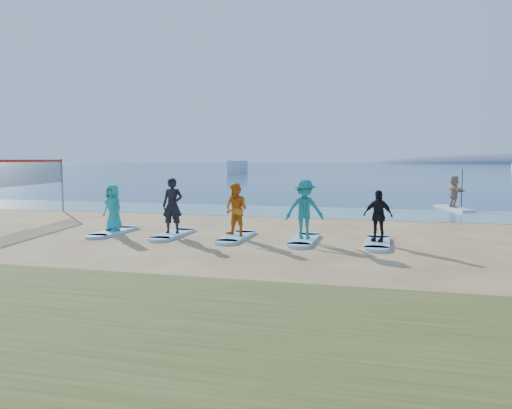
% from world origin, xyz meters
% --- Properties ---
extents(ground, '(600.00, 600.00, 0.00)m').
position_xyz_m(ground, '(0.00, 0.00, 0.00)').
color(ground, tan).
rests_on(ground, ground).
extents(shallow_water, '(600.00, 600.00, 0.00)m').
position_xyz_m(shallow_water, '(0.00, 10.50, 0.01)').
color(shallow_water, teal).
rests_on(shallow_water, ground).
extents(ocean, '(600.00, 600.00, 0.00)m').
position_xyz_m(ocean, '(0.00, 160.00, 0.01)').
color(ocean, navy).
rests_on(ocean, ground).
extents(volleyball_net, '(1.51, 8.98, 2.50)m').
position_xyz_m(volleyball_net, '(-10.10, 3.45, 1.90)').
color(volleyball_net, gray).
rests_on(volleyball_net, ground).
extents(paddleboard, '(1.71, 3.05, 0.12)m').
position_xyz_m(paddleboard, '(7.42, 13.54, 0.06)').
color(paddleboard, silver).
rests_on(paddleboard, ground).
extents(paddleboarder, '(0.88, 1.52, 1.56)m').
position_xyz_m(paddleboarder, '(7.42, 13.54, 0.90)').
color(paddleboarder, tan).
rests_on(paddleboarder, paddleboard).
extents(boat_offshore_a, '(3.18, 8.29, 2.26)m').
position_xyz_m(boat_offshore_a, '(-21.62, 72.60, 0.00)').
color(boat_offshore_a, silver).
rests_on(boat_offshore_a, ground).
extents(surfboard_0, '(0.70, 2.20, 0.09)m').
position_xyz_m(surfboard_0, '(-4.69, 2.14, 0.04)').
color(surfboard_0, '#9AD7EF').
rests_on(surfboard_0, ground).
extents(student_0, '(0.87, 0.70, 1.55)m').
position_xyz_m(student_0, '(-4.69, 2.14, 0.86)').
color(student_0, teal).
rests_on(student_0, surfboard_0).
extents(surfboard_1, '(0.70, 2.20, 0.09)m').
position_xyz_m(surfboard_1, '(-2.53, 2.14, 0.04)').
color(surfboard_1, '#9AD7EF').
rests_on(surfboard_1, ground).
extents(student_1, '(0.71, 0.52, 1.80)m').
position_xyz_m(student_1, '(-2.53, 2.14, 0.99)').
color(student_1, black).
rests_on(student_1, surfboard_1).
extents(surfboard_2, '(0.70, 2.20, 0.09)m').
position_xyz_m(surfboard_2, '(-0.36, 2.14, 0.04)').
color(surfboard_2, '#9AD7EF').
rests_on(surfboard_2, ground).
extents(student_2, '(0.97, 0.86, 1.65)m').
position_xyz_m(student_2, '(-0.36, 2.14, 0.91)').
color(student_2, orange).
rests_on(student_2, surfboard_2).
extents(surfboard_3, '(0.70, 2.20, 0.09)m').
position_xyz_m(surfboard_3, '(1.80, 2.14, 0.04)').
color(surfboard_3, '#9AD7EF').
rests_on(surfboard_3, ground).
extents(student_3, '(1.31, 1.00, 1.79)m').
position_xyz_m(student_3, '(1.80, 2.14, 0.98)').
color(student_3, '#1A7F7F').
rests_on(student_3, surfboard_3).
extents(surfboard_4, '(0.70, 2.20, 0.09)m').
position_xyz_m(surfboard_4, '(3.96, 2.14, 0.04)').
color(surfboard_4, '#9AD7EF').
rests_on(surfboard_4, ground).
extents(student_4, '(0.95, 0.65, 1.50)m').
position_xyz_m(student_4, '(3.96, 2.14, 0.84)').
color(student_4, black).
rests_on(student_4, surfboard_4).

